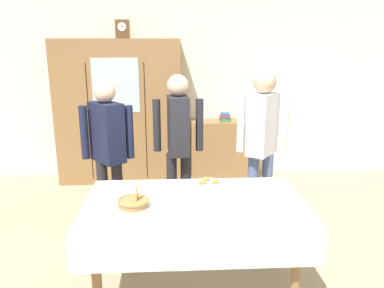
% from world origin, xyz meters
% --- Properties ---
extents(ground_plane, '(12.00, 12.00, 0.00)m').
position_xyz_m(ground_plane, '(0.00, 0.00, 0.00)').
color(ground_plane, tan).
rests_on(ground_plane, ground).
extents(back_wall, '(6.40, 0.10, 2.70)m').
position_xyz_m(back_wall, '(0.00, 2.65, 1.35)').
color(back_wall, silver).
rests_on(back_wall, ground).
extents(dining_table, '(1.69, 0.99, 0.75)m').
position_xyz_m(dining_table, '(0.00, -0.23, 0.65)').
color(dining_table, olive).
rests_on(dining_table, ground).
extents(wall_cabinet, '(1.71, 0.46, 1.98)m').
position_xyz_m(wall_cabinet, '(-0.90, 2.35, 0.99)').
color(wall_cabinet, olive).
rests_on(wall_cabinet, ground).
extents(mantel_clock, '(0.18, 0.11, 0.24)m').
position_xyz_m(mantel_clock, '(-0.80, 2.35, 2.10)').
color(mantel_clock, brown).
rests_on(mantel_clock, wall_cabinet).
extents(bookshelf_low, '(0.98, 0.35, 0.84)m').
position_xyz_m(bookshelf_low, '(0.59, 2.41, 0.42)').
color(bookshelf_low, olive).
rests_on(bookshelf_low, ground).
extents(book_stack, '(0.18, 0.21, 0.11)m').
position_xyz_m(book_stack, '(0.59, 2.40, 0.89)').
color(book_stack, '#3D754C').
rests_on(book_stack, bookshelf_low).
extents(tea_cup_near_right, '(0.13, 0.13, 0.06)m').
position_xyz_m(tea_cup_near_right, '(0.53, -0.19, 0.78)').
color(tea_cup_near_right, white).
rests_on(tea_cup_near_right, dining_table).
extents(tea_cup_center, '(0.13, 0.13, 0.06)m').
position_xyz_m(tea_cup_center, '(-0.60, 0.02, 0.78)').
color(tea_cup_center, white).
rests_on(tea_cup_center, dining_table).
extents(tea_cup_mid_right, '(0.13, 0.13, 0.06)m').
position_xyz_m(tea_cup_mid_right, '(-0.07, -0.30, 0.78)').
color(tea_cup_mid_right, white).
rests_on(tea_cup_mid_right, dining_table).
extents(tea_cup_back_edge, '(0.13, 0.13, 0.06)m').
position_xyz_m(tea_cup_back_edge, '(-0.67, -0.48, 0.78)').
color(tea_cup_back_edge, silver).
rests_on(tea_cup_back_edge, dining_table).
extents(tea_cup_far_left, '(0.13, 0.13, 0.06)m').
position_xyz_m(tea_cup_far_left, '(0.18, -0.10, 0.78)').
color(tea_cup_far_left, white).
rests_on(tea_cup_far_left, dining_table).
extents(tea_cup_far_right, '(0.13, 0.13, 0.06)m').
position_xyz_m(tea_cup_far_right, '(0.23, -0.34, 0.78)').
color(tea_cup_far_right, white).
rests_on(tea_cup_far_right, dining_table).
extents(bread_basket, '(0.24, 0.24, 0.16)m').
position_xyz_m(bread_basket, '(-0.46, -0.27, 0.78)').
color(bread_basket, '#9E7542').
rests_on(bread_basket, dining_table).
extents(pastry_plate, '(0.28, 0.28, 0.05)m').
position_xyz_m(pastry_plate, '(0.14, 0.15, 0.76)').
color(pastry_plate, white).
rests_on(pastry_plate, dining_table).
extents(spoon_near_right, '(0.12, 0.02, 0.01)m').
position_xyz_m(spoon_near_right, '(0.58, -0.42, 0.75)').
color(spoon_near_right, silver).
rests_on(spoon_near_right, dining_table).
extents(spoon_far_right, '(0.12, 0.02, 0.01)m').
position_xyz_m(spoon_far_right, '(-0.35, 0.10, 0.75)').
color(spoon_far_right, silver).
rests_on(spoon_far_right, dining_table).
extents(person_behind_table_right, '(0.52, 0.40, 1.58)m').
position_xyz_m(person_behind_table_right, '(-0.81, 0.76, 0.96)').
color(person_behind_table_right, '#232328').
rests_on(person_behind_table_right, ground).
extents(person_near_right_end, '(0.52, 0.41, 1.67)m').
position_xyz_m(person_near_right_end, '(0.74, 0.78, 1.02)').
color(person_near_right_end, slate).
rests_on(person_near_right_end, ground).
extents(person_beside_shelf, '(0.52, 0.38, 1.62)m').
position_xyz_m(person_beside_shelf, '(-0.10, 0.93, 0.99)').
color(person_beside_shelf, '#232328').
rests_on(person_beside_shelf, ground).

